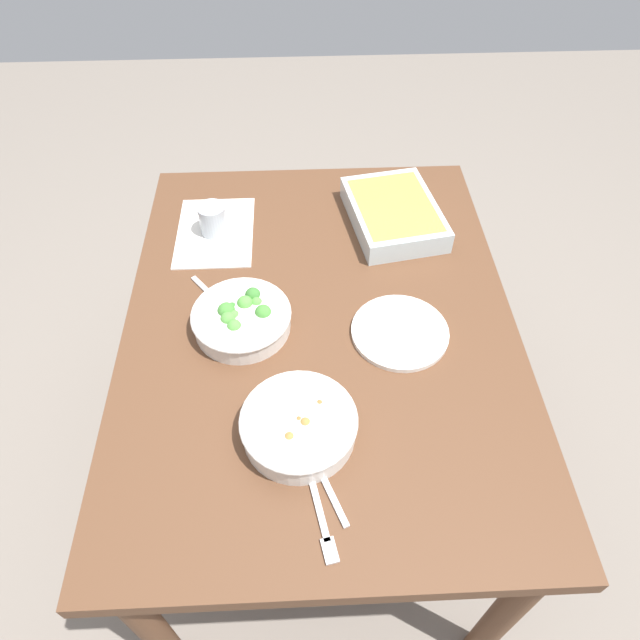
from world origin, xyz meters
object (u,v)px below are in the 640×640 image
object	(u,v)px
stew_bowl	(299,425)
baking_dish	(394,213)
broccoli_bowl	(242,318)
spoon_by_broccoli	(219,303)
spoon_by_stew	(318,472)
drink_cup	(213,221)
fork_on_table	(322,521)
side_plate	(400,332)

from	to	relation	value
stew_bowl	baking_dish	distance (m)	0.69
stew_bowl	broccoli_bowl	distance (m)	0.31
stew_bowl	spoon_by_broccoli	distance (m)	0.40
baking_dish	spoon_by_broccoli	xyz separation A→B (m)	(-0.28, 0.45, -0.03)
stew_bowl	spoon_by_stew	xyz separation A→B (m)	(-0.09, -0.03, -0.03)
spoon_by_stew	spoon_by_broccoli	size ratio (longest dim) A/B	1.14
baking_dish	drink_cup	world-z (taller)	drink_cup
broccoli_bowl	spoon_by_broccoli	size ratio (longest dim) A/B	1.51
spoon_by_broccoli	broccoli_bowl	bearing A→B (deg)	-141.29
spoon_by_stew	spoon_by_broccoli	xyz separation A→B (m)	(0.44, 0.22, 0.00)
broccoli_bowl	fork_on_table	size ratio (longest dim) A/B	1.27
spoon_by_broccoli	fork_on_table	size ratio (longest dim) A/B	0.84
spoon_by_stew	fork_on_table	bearing A→B (deg)	-178.12
stew_bowl	broccoli_bowl	world-z (taller)	broccoli_bowl
baking_dish	side_plate	distance (m)	0.39
spoon_by_broccoli	stew_bowl	bearing A→B (deg)	-152.85
spoon_by_stew	baking_dish	bearing A→B (deg)	-17.89
drink_cup	side_plate	distance (m)	0.58
side_plate	spoon_by_broccoli	distance (m)	0.43
baking_dish	spoon_by_broccoli	distance (m)	0.53
baking_dish	fork_on_table	distance (m)	0.85
spoon_by_stew	spoon_by_broccoli	distance (m)	0.49
stew_bowl	spoon_by_broccoli	xyz separation A→B (m)	(0.36, 0.18, -0.03)
broccoli_bowl	fork_on_table	bearing A→B (deg)	-160.89
drink_cup	baking_dish	bearing A→B (deg)	-87.59
side_plate	spoon_by_stew	size ratio (longest dim) A/B	1.30
spoon_by_broccoli	fork_on_table	world-z (taller)	spoon_by_broccoli
stew_bowl	fork_on_table	distance (m)	0.19
drink_cup	spoon_by_stew	size ratio (longest dim) A/B	0.50
baking_dish	side_plate	size ratio (longest dim) A/B	1.52
side_plate	spoon_by_stew	xyz separation A→B (m)	(-0.33, 0.20, -0.00)
stew_bowl	fork_on_table	size ratio (longest dim) A/B	1.29
stew_bowl	broccoli_bowl	size ratio (longest dim) A/B	1.02
stew_bowl	baking_dish	xyz separation A→B (m)	(0.64, -0.27, 0.00)
side_plate	broccoli_bowl	bearing A→B (deg)	84.24
broccoli_bowl	drink_cup	world-z (taller)	drink_cup
stew_bowl	fork_on_table	xyz separation A→B (m)	(-0.18, -0.04, -0.03)
drink_cup	fork_on_table	bearing A→B (deg)	-162.64
drink_cup	stew_bowl	bearing A→B (deg)	-161.03
broccoli_bowl	drink_cup	distance (m)	0.35
spoon_by_stew	fork_on_table	distance (m)	0.09
baking_dish	stew_bowl	bearing A→B (deg)	157.24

